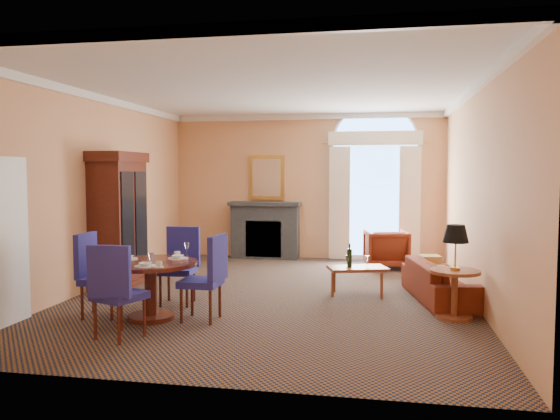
% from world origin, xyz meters
% --- Properties ---
extents(ground, '(7.50, 7.50, 0.00)m').
position_xyz_m(ground, '(0.00, 0.00, 0.00)').
color(ground, '#111C35').
rests_on(ground, ground).
extents(room_envelope, '(6.04, 7.52, 3.45)m').
position_xyz_m(room_envelope, '(-0.03, 0.67, 2.51)').
color(room_envelope, '#E6A46E').
rests_on(room_envelope, ground).
extents(armoire, '(0.65, 1.15, 2.26)m').
position_xyz_m(armoire, '(-2.72, 0.19, 1.09)').
color(armoire, '#40170E').
rests_on(armoire, ground).
extents(dining_table, '(1.21, 1.21, 0.96)m').
position_xyz_m(dining_table, '(-1.31, -1.71, 0.56)').
color(dining_table, '#40170E').
rests_on(dining_table, ground).
extents(dining_chair_north, '(0.53, 0.54, 1.11)m').
position_xyz_m(dining_chair_north, '(-1.26, -0.76, 0.63)').
color(dining_chair_north, navy).
rests_on(dining_chair_north, ground).
extents(dining_chair_south, '(0.64, 0.64, 1.11)m').
position_xyz_m(dining_chair_south, '(-1.33, -2.64, 0.63)').
color(dining_chair_south, navy).
rests_on(dining_chair_south, ground).
extents(dining_chair_east, '(0.54, 0.53, 1.11)m').
position_xyz_m(dining_chair_east, '(-0.54, -1.63, 0.63)').
color(dining_chair_east, navy).
rests_on(dining_chair_east, ground).
extents(dining_chair_west, '(0.56, 0.56, 1.11)m').
position_xyz_m(dining_chair_west, '(-2.12, -1.69, 0.63)').
color(dining_chair_west, navy).
rests_on(dining_chair_west, ground).
extents(sofa, '(1.11, 2.07, 0.57)m').
position_xyz_m(sofa, '(2.55, 0.09, 0.29)').
color(sofa, maroon).
rests_on(sofa, ground).
extents(armchair, '(0.95, 0.96, 0.76)m').
position_xyz_m(armchair, '(1.75, 2.73, 0.38)').
color(armchair, maroon).
rests_on(armchair, ground).
extents(coffee_table, '(0.99, 0.74, 0.82)m').
position_xyz_m(coffee_table, '(1.28, 0.18, 0.42)').
color(coffee_table, brown).
rests_on(coffee_table, ground).
extents(side_table, '(0.65, 0.65, 1.22)m').
position_xyz_m(side_table, '(2.60, -0.96, 0.75)').
color(side_table, brown).
rests_on(side_table, ground).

